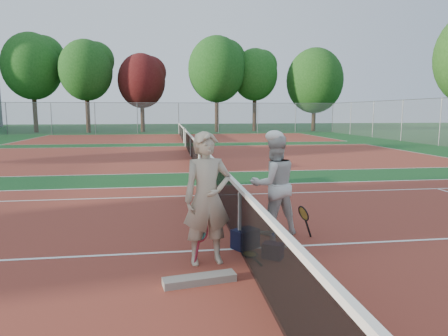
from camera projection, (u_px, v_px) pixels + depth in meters
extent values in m
plane|color=#103D19|center=(240.00, 249.00, 6.32)|extent=(130.00, 130.00, 0.00)
cube|color=maroon|center=(240.00, 249.00, 6.32)|extent=(23.77, 10.97, 0.01)
cube|color=maroon|center=(191.00, 156.00, 19.55)|extent=(23.77, 10.97, 0.01)
cube|color=maroon|center=(181.00, 138.00, 32.79)|extent=(23.77, 10.97, 0.01)
imported|color=#B7A78E|center=(207.00, 199.00, 5.62)|extent=(0.75, 0.55, 1.89)
imported|color=silver|center=(274.00, 184.00, 7.01)|extent=(0.96, 0.81, 1.78)
cube|color=black|center=(245.00, 239.00, 6.34)|extent=(0.48, 0.44, 0.31)
cube|color=black|center=(273.00, 251.00, 5.90)|extent=(0.35, 0.32, 0.23)
cube|color=slate|center=(200.00, 279.00, 5.06)|extent=(0.96, 0.37, 0.10)
cylinder|color=silver|center=(273.00, 245.00, 6.06)|extent=(0.09, 0.09, 0.30)
cylinder|color=#382314|center=(35.00, 106.00, 41.14)|extent=(0.44, 0.44, 5.37)
ellipsoid|color=#184C15|center=(32.00, 66.00, 40.57)|extent=(5.87, 5.87, 6.75)
cylinder|color=#382314|center=(88.00, 108.00, 40.71)|extent=(0.44, 0.44, 5.02)
ellipsoid|color=#164513|center=(86.00, 70.00, 40.18)|extent=(5.31, 5.31, 6.11)
cylinder|color=#382314|center=(142.00, 112.00, 42.00)|extent=(0.44, 0.44, 4.25)
ellipsoid|color=#420E0F|center=(142.00, 81.00, 41.56)|extent=(4.91, 4.91, 5.64)
cylinder|color=#382314|center=(217.00, 107.00, 42.26)|extent=(0.44, 0.44, 5.22)
ellipsoid|color=#154614|center=(217.00, 69.00, 41.70)|extent=(5.98, 5.98, 6.87)
cylinder|color=#382314|center=(254.00, 109.00, 43.70)|extent=(0.44, 0.44, 4.88)
ellipsoid|color=#194F16|center=(255.00, 75.00, 43.19)|extent=(4.86, 4.86, 5.59)
cylinder|color=#382314|center=(314.00, 111.00, 44.12)|extent=(0.44, 0.44, 4.39)
ellipsoid|color=#174413|center=(315.00, 81.00, 43.66)|extent=(6.15, 6.15, 7.07)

